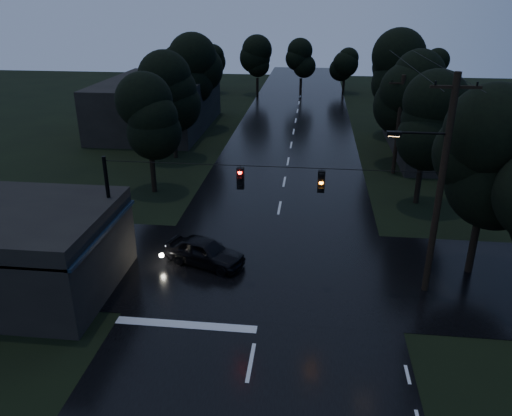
# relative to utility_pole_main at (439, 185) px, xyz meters

# --- Properties ---
(main_road) EXTENTS (12.00, 120.00, 0.02)m
(main_road) POSITION_rel_utility_pole_main_xyz_m (-7.41, 19.00, -5.26)
(main_road) COLOR black
(main_road) RESTS_ON ground
(cross_street) EXTENTS (60.00, 9.00, 0.02)m
(cross_street) POSITION_rel_utility_pole_main_xyz_m (-7.41, 1.00, -5.26)
(cross_street) COLOR black
(cross_street) RESTS_ON ground
(building_far_right) EXTENTS (10.00, 14.00, 4.40)m
(building_far_right) POSITION_rel_utility_pole_main_xyz_m (6.59, 23.00, -3.06)
(building_far_right) COLOR black
(building_far_right) RESTS_ON ground
(building_far_left) EXTENTS (10.00, 16.00, 5.00)m
(building_far_left) POSITION_rel_utility_pole_main_xyz_m (-21.41, 29.00, -2.76)
(building_far_left) COLOR black
(building_far_left) RESTS_ON ground
(utility_pole_main) EXTENTS (3.50, 0.30, 10.00)m
(utility_pole_main) POSITION_rel_utility_pole_main_xyz_m (0.00, 0.00, 0.00)
(utility_pole_main) COLOR black
(utility_pole_main) RESTS_ON ground
(utility_pole_far) EXTENTS (2.00, 0.30, 7.50)m
(utility_pole_far) POSITION_rel_utility_pole_main_xyz_m (0.89, 17.00, -1.38)
(utility_pole_far) COLOR black
(utility_pole_far) RESTS_ON ground
(anchor_pole_left) EXTENTS (0.18, 0.18, 6.00)m
(anchor_pole_left) POSITION_rel_utility_pole_main_xyz_m (-14.91, 0.00, -2.26)
(anchor_pole_left) COLOR black
(anchor_pole_left) RESTS_ON ground
(span_signals) EXTENTS (15.00, 0.37, 1.12)m
(span_signals) POSITION_rel_utility_pole_main_xyz_m (-6.85, -0.01, -0.01)
(span_signals) COLOR black
(span_signals) RESTS_ON ground
(tree_corner_near) EXTENTS (4.48, 4.48, 9.44)m
(tree_corner_near) POSITION_rel_utility_pole_main_xyz_m (2.59, 2.00, 0.74)
(tree_corner_near) COLOR black
(tree_corner_near) RESTS_ON ground
(tree_left_a) EXTENTS (3.92, 3.92, 8.26)m
(tree_left_a) POSITION_rel_utility_pole_main_xyz_m (-16.41, 11.00, -0.02)
(tree_left_a) COLOR black
(tree_left_a) RESTS_ON ground
(tree_left_b) EXTENTS (4.20, 4.20, 8.85)m
(tree_left_b) POSITION_rel_utility_pole_main_xyz_m (-17.01, 19.00, 0.36)
(tree_left_b) COLOR black
(tree_left_b) RESTS_ON ground
(tree_left_c) EXTENTS (4.48, 4.48, 9.44)m
(tree_left_c) POSITION_rel_utility_pole_main_xyz_m (-17.61, 29.00, 0.74)
(tree_left_c) COLOR black
(tree_left_c) RESTS_ON ground
(tree_right_a) EXTENTS (4.20, 4.20, 8.85)m
(tree_right_a) POSITION_rel_utility_pole_main_xyz_m (1.59, 11.00, 0.36)
(tree_right_a) COLOR black
(tree_right_a) RESTS_ON ground
(tree_right_b) EXTENTS (4.48, 4.48, 9.44)m
(tree_right_b) POSITION_rel_utility_pole_main_xyz_m (2.19, 19.00, 0.74)
(tree_right_b) COLOR black
(tree_right_b) RESTS_ON ground
(tree_right_c) EXTENTS (4.76, 4.76, 10.03)m
(tree_right_c) POSITION_rel_utility_pole_main_xyz_m (2.79, 29.00, 1.11)
(tree_right_c) COLOR black
(tree_right_c) RESTS_ON ground
(car) EXTENTS (4.51, 2.98, 1.43)m
(car) POSITION_rel_utility_pole_main_xyz_m (-10.68, 1.22, -4.55)
(car) COLOR black
(car) RESTS_ON ground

